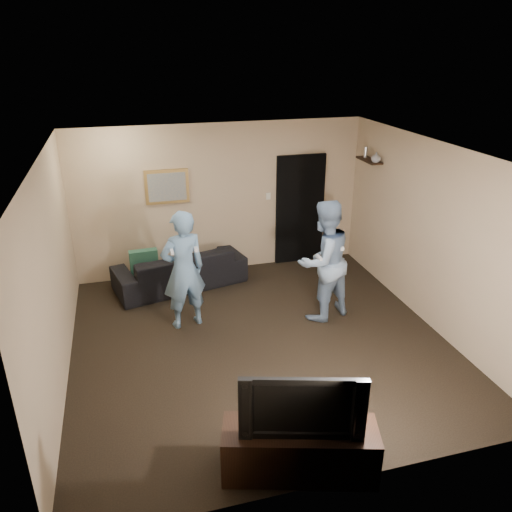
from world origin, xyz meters
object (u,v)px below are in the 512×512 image
object	(u,v)px
television	(302,401)
tv_console	(299,451)
wii_player_left	(183,270)
wii_player_right	(323,261)
sofa	(180,268)

from	to	relation	value
television	tv_console	bearing A→B (deg)	0.00
wii_player_left	wii_player_right	world-z (taller)	wii_player_right
sofa	tv_console	bearing A→B (deg)	84.41
television	wii_player_right	world-z (taller)	wii_player_right
tv_console	television	xyz separation A→B (m)	(0.00, 0.00, 0.59)
sofa	tv_console	xyz separation A→B (m)	(0.57, -4.28, -0.06)
television	wii_player_left	bearing A→B (deg)	118.81
sofa	wii_player_right	size ratio (longest dim) A/B	1.19
tv_console	wii_player_right	world-z (taller)	wii_player_right
tv_console	wii_player_left	bearing A→B (deg)	118.81
tv_console	wii_player_right	distance (m)	3.08
wii_player_left	television	bearing A→B (deg)	-77.64
sofa	television	bearing A→B (deg)	84.41
wii_player_right	tv_console	bearing A→B (deg)	-116.04
tv_console	television	bearing A→B (deg)	0.00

